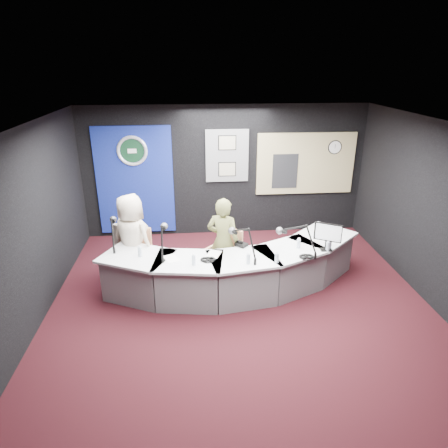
{
  "coord_description": "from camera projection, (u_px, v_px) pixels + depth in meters",
  "views": [
    {
      "loc": [
        -0.72,
        -5.28,
        3.61
      ],
      "look_at": [
        -0.2,
        0.8,
        1.1
      ],
      "focal_mm": 32.0,
      "sensor_mm": 36.0,
      "label": 1
    }
  ],
  "objects": [
    {
      "name": "backdrop_panel",
      "position": [
        135.0,
        181.0,
        8.41
      ],
      "size": [
        1.6,
        0.05,
        2.3
      ],
      "primitive_type": "cube",
      "color": "navy",
      "rests_on": "wall_back"
    },
    {
      "name": "armchair_left",
      "position": [
        134.0,
        257.0,
        6.86
      ],
      "size": [
        0.7,
        0.7,
        0.96
      ],
      "primitive_type": null,
      "rotation": [
        0.0,
        0.0,
        -0.39
      ],
      "color": "tan",
      "rests_on": "ground"
    },
    {
      "name": "headphones_near",
      "position": [
        306.0,
        256.0,
        6.24
      ],
      "size": [
        0.24,
        0.24,
        0.04
      ],
      "primitive_type": "torus",
      "color": "black",
      "rests_on": "broadcast_desk"
    },
    {
      "name": "boom_mic_b",
      "position": [
        163.0,
        236.0,
        6.26
      ],
      "size": [
        0.16,
        0.74,
        0.6
      ],
      "primitive_type": null,
      "color": "black",
      "rests_on": "broadcast_desk"
    },
    {
      "name": "booth_glow",
      "position": [
        306.0,
        164.0,
        8.57
      ],
      "size": [
        2.0,
        0.02,
        1.2
      ],
      "primitive_type": "cube",
      "color": "#DDB38B",
      "rests_on": "booth_window_frame"
    },
    {
      "name": "framed_photo_upper",
      "position": [
        227.0,
        143.0,
        8.24
      ],
      "size": [
        0.34,
        0.02,
        0.27
      ],
      "primitive_type": "cube",
      "color": "gray",
      "rests_on": "pinboard"
    },
    {
      "name": "pinboard",
      "position": [
        227.0,
        156.0,
        8.37
      ],
      "size": [
        0.9,
        0.04,
        1.1
      ],
      "primitive_type": "cube",
      "color": "slate",
      "rests_on": "wall_back"
    },
    {
      "name": "equipment_rack",
      "position": [
        285.0,
        171.0,
        8.58
      ],
      "size": [
        0.55,
        0.02,
        0.75
      ],
      "primitive_type": "cube",
      "color": "black",
      "rests_on": "booth_window_frame"
    },
    {
      "name": "paper_stack",
      "position": [
        171.0,
        258.0,
        6.21
      ],
      "size": [
        0.29,
        0.33,
        0.0
      ],
      "primitive_type": "cube",
      "rotation": [
        0.0,
        0.0,
        0.43
      ],
      "color": "white",
      "rests_on": "broadcast_desk"
    },
    {
      "name": "wall_back",
      "position": [
        225.0,
        172.0,
        8.53
      ],
      "size": [
        6.0,
        0.02,
        2.8
      ],
      "primitive_type": "cube",
      "color": "black",
      "rests_on": "ground"
    },
    {
      "name": "boom_mic_d",
      "position": [
        298.0,
        237.0,
        6.24
      ],
      "size": [
        0.62,
        0.49,
        0.6
      ],
      "primitive_type": null,
      "color": "black",
      "rests_on": "broadcast_desk"
    },
    {
      "name": "water_bottles",
      "position": [
        238.0,
        252.0,
        6.22
      ],
      "size": [
        3.12,
        0.53,
        0.18
      ],
      "primitive_type": null,
      "color": "silver",
      "rests_on": "broadcast_desk"
    },
    {
      "name": "armchair_right",
      "position": [
        223.0,
        260.0,
        6.85
      ],
      "size": [
        0.68,
        0.68,
        0.86
      ],
      "primitive_type": null,
      "rotation": [
        0.0,
        0.0,
        -0.76
      ],
      "color": "tan",
      "rests_on": "ground"
    },
    {
      "name": "person_woman",
      "position": [
        223.0,
        242.0,
        6.71
      ],
      "size": [
        0.67,
        0.57,
        1.55
      ],
      "primitive_type": "imported",
      "rotation": [
        0.0,
        0.0,
        2.72
      ],
      "color": "brown",
      "rests_on": "ground"
    },
    {
      "name": "headphones_far",
      "position": [
        208.0,
        259.0,
        6.14
      ],
      "size": [
        0.23,
        0.23,
        0.04
      ],
      "primitive_type": "torus",
      "color": "black",
      "rests_on": "broadcast_desk"
    },
    {
      "name": "desk_phone",
      "position": [
        241.0,
        245.0,
        6.62
      ],
      "size": [
        0.24,
        0.23,
        0.05
      ],
      "primitive_type": "cube",
      "rotation": [
        0.0,
        0.0,
        -0.77
      ],
      "color": "black",
      "rests_on": "broadcast_desk"
    },
    {
      "name": "wall_front",
      "position": [
        293.0,
        377.0,
        3.0
      ],
      "size": [
        6.0,
        0.02,
        2.8
      ],
      "primitive_type": "cube",
      "color": "black",
      "rests_on": "ground"
    },
    {
      "name": "framed_photo_lower",
      "position": [
        227.0,
        169.0,
        8.45
      ],
      "size": [
        0.34,
        0.02,
        0.27
      ],
      "primitive_type": "cube",
      "color": "gray",
      "rests_on": "pinboard"
    },
    {
      "name": "person_man",
      "position": [
        132.0,
        240.0,
        6.73
      ],
      "size": [
        0.93,
        0.85,
        1.6
      ],
      "primitive_type": "imported",
      "rotation": [
        0.0,
        0.0,
        2.58
      ],
      "color": "beige",
      "rests_on": "ground"
    },
    {
      "name": "ceiling",
      "position": [
        244.0,
        127.0,
        5.23
      ],
      "size": [
        6.0,
        6.0,
        0.02
      ],
      "primitive_type": "cube",
      "color": "silver",
      "rests_on": "ground"
    },
    {
      "name": "boom_mic_c",
      "position": [
        243.0,
        240.0,
        6.15
      ],
      "size": [
        0.42,
        0.66,
        0.6
      ],
      "primitive_type": null,
      "color": "black",
      "rests_on": "broadcast_desk"
    },
    {
      "name": "wall_left",
      "position": [
        28.0,
        232.0,
        5.53
      ],
      "size": [
        0.02,
        6.0,
        2.8
      ],
      "primitive_type": "cube",
      "color": "black",
      "rests_on": "ground"
    },
    {
      "name": "broadcast_desk",
      "position": [
        234.0,
        269.0,
        6.66
      ],
      "size": [
        4.5,
        1.9,
        0.75
      ],
      "primitive_type": null,
      "color": "silver",
      "rests_on": "ground"
    },
    {
      "name": "wall_right",
      "position": [
        440.0,
        219.0,
        6.0
      ],
      "size": [
        0.02,
        6.0,
        2.8
      ],
      "primitive_type": "cube",
      "color": "black",
      "rests_on": "ground"
    },
    {
      "name": "booth_window_frame",
      "position": [
        306.0,
        164.0,
        8.58
      ],
      "size": [
        2.12,
        0.06,
        1.32
      ],
      "primitive_type": "cube",
      "color": "tan",
      "rests_on": "wall_back"
    },
    {
      "name": "notepad",
      "position": [
        214.0,
        254.0,
        6.35
      ],
      "size": [
        0.28,
        0.33,
        0.0
      ],
      "primitive_type": "cube",
      "rotation": [
        0.0,
        0.0,
        -0.39
      ],
      "color": "white",
      "rests_on": "broadcast_desk"
    },
    {
      "name": "seal_center",
      "position": [
        132.0,
        151.0,
        8.13
      ],
      "size": [
        0.48,
        0.01,
        0.48
      ],
      "primitive_type": "cylinder",
      "rotation": [
        1.57,
        0.0,
        0.0
      ],
      "color": "black",
      "rests_on": "backdrop_panel"
    },
    {
      "name": "wall_clock",
      "position": [
        335.0,
        147.0,
        8.47
      ],
      "size": [
        0.28,
        0.01,
        0.28
      ],
      "primitive_type": "cylinder",
      "rotation": [
        1.57,
        0.0,
        0.0
      ],
      "color": "white",
      "rests_on": "booth_window_frame"
    },
    {
      "name": "draped_jacket",
      "position": [
        128.0,
        244.0,
        7.01
      ],
      "size": [
        0.5,
        0.28,
        0.7
      ],
      "primitive_type": "cube",
      "rotation": [
        0.0,
        0.0,
        -0.39
      ],
      "color": "slate",
      "rests_on": "armchair_left"
    },
    {
      "name": "boom_mic_a",
      "position": [
        113.0,
        229.0,
        6.55
      ],
      "size": [
        0.21,
        0.73,
        0.6
      ],
      "primitive_type": null,
      "color": "black",
      "rests_on": "broadcast_desk"
    },
    {
      "name": "computer_monitor",
      "position": [
        328.0,
        232.0,
        6.37
      ],
      "size": [
        0.41,
        0.25,
        0.31
      ],
      "primitive_type": "cube",
      "rotation": [
        0.0,
        0.0,
        -0.51
      ],
      "color": "black",
      "rests_on": "broadcast_desk"
    },
    {
      "name": "agency_seal",
      "position": [
        132.0,
        151.0,
        8.13
      ],
      "size": [
        0.63,
        0.07,
        0.63
      ],
      "primitive_type": "torus",
      "rotation": [
        1.57,
        0.0,
        0.0
      ],
      "color": "silver",
      "rests_on": "backdrop_panel"
    },
    {
      "name": "ground",
      "position": [
        241.0,
        307.0,
        6.3
      ],
      "size": [
        6.0,
        6.0,
        0.0
      ],
      "primitive_type": "plane",
      "color": "black",
      "rests_on": "ground"
    }
  ]
}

